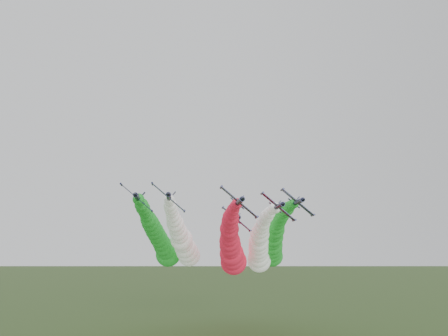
% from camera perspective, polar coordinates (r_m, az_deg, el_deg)
% --- Properties ---
extents(jet_lead, '(14.14, 67.41, 19.78)m').
position_cam_1_polar(jet_lead, '(130.59, 1.01, -10.47)').
color(jet_lead, black).
rests_on(jet_lead, ground).
extents(jet_inner_left, '(13.64, 66.91, 19.28)m').
position_cam_1_polar(jet_inner_left, '(138.43, -5.39, -9.52)').
color(jet_inner_left, black).
rests_on(jet_inner_left, ground).
extents(jet_inner_right, '(13.94, 67.20, 19.58)m').
position_cam_1_polar(jet_inner_right, '(140.29, 4.66, -10.30)').
color(jet_inner_right, black).
rests_on(jet_inner_right, ground).
extents(jet_outer_left, '(14.22, 67.49, 19.86)m').
position_cam_1_polar(jet_outer_left, '(142.45, -8.31, -9.36)').
color(jet_outer_left, black).
rests_on(jet_outer_left, ground).
extents(jet_outer_right, '(13.62, 66.89, 19.26)m').
position_cam_1_polar(jet_outer_right, '(143.97, 6.57, -9.53)').
color(jet_outer_right, black).
rests_on(jet_outer_right, ground).
extents(jet_trail, '(13.78, 67.04, 19.42)m').
position_cam_1_polar(jet_trail, '(155.16, 0.90, -10.87)').
color(jet_trail, black).
rests_on(jet_trail, ground).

